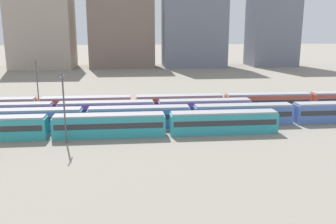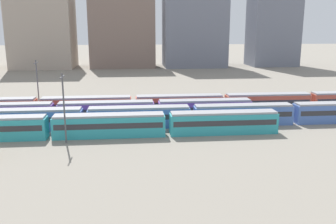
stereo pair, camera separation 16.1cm
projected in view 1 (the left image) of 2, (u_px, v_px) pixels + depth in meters
ground_plane at (24, 126)px, 66.02m from camera, size 600.00×600.00×0.00m
train_track_0 at (110, 125)px, 59.58m from camera, size 55.80×3.06×3.75m
train_track_1 at (293, 113)px, 67.90m from camera, size 112.50×3.06×3.75m
train_track_2 at (106, 111)px, 69.54m from camera, size 55.80×3.06×3.75m
train_track_3 at (179, 104)px, 76.02m from camera, size 93.60×3.06×3.75m
catenary_pole_0 at (64, 105)px, 55.21m from camera, size 0.24×3.20×10.84m
catenary_pole_1 at (37, 84)px, 75.26m from camera, size 0.24×3.20×10.92m
distant_building_1 at (41, 19)px, 154.46m from camera, size 25.42×20.98×41.10m
distant_building_2 at (122, 30)px, 158.80m from camera, size 27.66×16.53×32.17m
distant_building_3 at (194, 21)px, 161.01m from camera, size 26.73×20.31×40.03m
distant_building_4 at (273, 20)px, 164.49m from camera, size 20.58×16.06×40.65m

